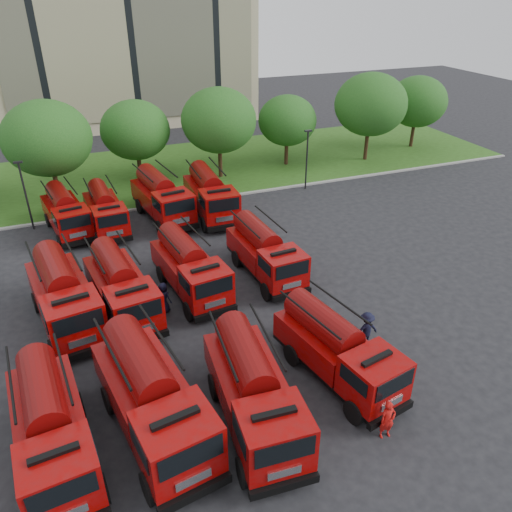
{
  "coord_description": "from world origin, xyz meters",
  "views": [
    {
      "loc": [
        -6.77,
        -19.16,
        15.98
      ],
      "look_at": [
        2.46,
        4.53,
        1.8
      ],
      "focal_mm": 35.0,
      "sensor_mm": 36.0,
      "label": 1
    }
  ],
  "objects_px": {
    "fire_truck_2": "(253,391)",
    "fire_truck_10": "(162,197)",
    "firefighter_3": "(364,344)",
    "fire_truck_4": "(64,295)",
    "fire_truck_11": "(210,195)",
    "fire_truck_6": "(190,267)",
    "firefighter_0": "(385,436)",
    "firefighter_2": "(316,364)",
    "fire_truck_3": "(337,349)",
    "fire_truck_5": "(121,287)",
    "fire_truck_1": "(152,398)",
    "firefighter_5": "(291,267)",
    "fire_truck_9": "(105,210)",
    "fire_truck_0": "(51,428)",
    "fire_truck_8": "(66,212)",
    "fire_truck_7": "(265,252)",
    "firefighter_1": "(282,439)",
    "firefighter_4": "(165,311)"
  },
  "relations": [
    {
      "from": "fire_truck_2",
      "to": "fire_truck_10",
      "type": "bearing_deg",
      "value": 91.65
    },
    {
      "from": "fire_truck_0",
      "to": "fire_truck_10",
      "type": "relative_size",
      "value": 0.95
    },
    {
      "from": "fire_truck_2",
      "to": "firefighter_1",
      "type": "bearing_deg",
      "value": -57.34
    },
    {
      "from": "fire_truck_9",
      "to": "firefighter_3",
      "type": "height_order",
      "value": "fire_truck_9"
    },
    {
      "from": "firefighter_1",
      "to": "firefighter_2",
      "type": "height_order",
      "value": "firefighter_1"
    },
    {
      "from": "fire_truck_1",
      "to": "fire_truck_9",
      "type": "height_order",
      "value": "fire_truck_1"
    },
    {
      "from": "fire_truck_11",
      "to": "firefighter_0",
      "type": "xyz_separation_m",
      "value": [
        0.31,
        -22.92,
        -1.7
      ]
    },
    {
      "from": "fire_truck_3",
      "to": "firefighter_2",
      "type": "distance_m",
      "value": 1.91
    },
    {
      "from": "firefighter_1",
      "to": "fire_truck_1",
      "type": "bearing_deg",
      "value": 168.16
    },
    {
      "from": "fire_truck_4",
      "to": "fire_truck_6",
      "type": "height_order",
      "value": "fire_truck_4"
    },
    {
      "from": "fire_truck_3",
      "to": "firefighter_2",
      "type": "xyz_separation_m",
      "value": [
        -0.4,
        1.01,
        -1.57
      ]
    },
    {
      "from": "fire_truck_4",
      "to": "firefighter_2",
      "type": "distance_m",
      "value": 13.28
    },
    {
      "from": "fire_truck_11",
      "to": "fire_truck_9",
      "type": "bearing_deg",
      "value": 178.16
    },
    {
      "from": "fire_truck_10",
      "to": "firefighter_0",
      "type": "relative_size",
      "value": 4.37
    },
    {
      "from": "fire_truck_2",
      "to": "fire_truck_5",
      "type": "bearing_deg",
      "value": 115.22
    },
    {
      "from": "fire_truck_5",
      "to": "fire_truck_8",
      "type": "height_order",
      "value": "fire_truck_5"
    },
    {
      "from": "fire_truck_0",
      "to": "firefighter_4",
      "type": "xyz_separation_m",
      "value": [
        5.83,
        8.06,
        -1.63
      ]
    },
    {
      "from": "firefighter_4",
      "to": "fire_truck_7",
      "type": "bearing_deg",
      "value": -118.5
    },
    {
      "from": "fire_truck_1",
      "to": "fire_truck_10",
      "type": "relative_size",
      "value": 1.05
    },
    {
      "from": "fire_truck_3",
      "to": "fire_truck_8",
      "type": "relative_size",
      "value": 1.05
    },
    {
      "from": "fire_truck_4",
      "to": "firefighter_3",
      "type": "height_order",
      "value": "fire_truck_4"
    },
    {
      "from": "fire_truck_0",
      "to": "fire_truck_9",
      "type": "bearing_deg",
      "value": 71.92
    },
    {
      "from": "fire_truck_1",
      "to": "firefighter_5",
      "type": "xyz_separation_m",
      "value": [
        10.55,
        9.92,
        -1.79
      ]
    },
    {
      "from": "fire_truck_10",
      "to": "fire_truck_1",
      "type": "bearing_deg",
      "value": -111.69
    },
    {
      "from": "fire_truck_2",
      "to": "firefighter_3",
      "type": "height_order",
      "value": "fire_truck_2"
    },
    {
      "from": "fire_truck_9",
      "to": "firefighter_4",
      "type": "distance_m",
      "value": 11.84
    },
    {
      "from": "fire_truck_5",
      "to": "firefighter_3",
      "type": "height_order",
      "value": "fire_truck_5"
    },
    {
      "from": "fire_truck_1",
      "to": "fire_truck_11",
      "type": "height_order",
      "value": "fire_truck_1"
    },
    {
      "from": "fire_truck_4",
      "to": "fire_truck_8",
      "type": "bearing_deg",
      "value": 77.74
    },
    {
      "from": "fire_truck_11",
      "to": "firefighter_3",
      "type": "height_order",
      "value": "fire_truck_11"
    },
    {
      "from": "fire_truck_4",
      "to": "fire_truck_11",
      "type": "relative_size",
      "value": 1.05
    },
    {
      "from": "fire_truck_3",
      "to": "fire_truck_4",
      "type": "distance_m",
      "value": 14.1
    },
    {
      "from": "fire_truck_0",
      "to": "fire_truck_4",
      "type": "height_order",
      "value": "fire_truck_4"
    },
    {
      "from": "fire_truck_0",
      "to": "fire_truck_7",
      "type": "xyz_separation_m",
      "value": [
        12.39,
        9.6,
        -0.06
      ]
    },
    {
      "from": "fire_truck_3",
      "to": "fire_truck_10",
      "type": "distance_m",
      "value": 20.28
    },
    {
      "from": "fire_truck_5",
      "to": "fire_truck_11",
      "type": "xyz_separation_m",
      "value": [
        8.12,
        10.61,
        0.07
      ]
    },
    {
      "from": "fire_truck_10",
      "to": "fire_truck_11",
      "type": "relative_size",
      "value": 1.03
    },
    {
      "from": "firefighter_0",
      "to": "fire_truck_9",
      "type": "bearing_deg",
      "value": 112.39
    },
    {
      "from": "fire_truck_2",
      "to": "firefighter_4",
      "type": "distance_m",
      "value": 9.38
    },
    {
      "from": "firefighter_2",
      "to": "fire_truck_10",
      "type": "bearing_deg",
      "value": 6.63
    },
    {
      "from": "fire_truck_1",
      "to": "fire_truck_4",
      "type": "distance_m",
      "value": 9.28
    },
    {
      "from": "firefighter_4",
      "to": "firefighter_5",
      "type": "height_order",
      "value": "firefighter_4"
    },
    {
      "from": "fire_truck_4",
      "to": "firefighter_2",
      "type": "xyz_separation_m",
      "value": [
        10.69,
        -7.68,
        -1.73
      ]
    },
    {
      "from": "fire_truck_2",
      "to": "fire_truck_6",
      "type": "bearing_deg",
      "value": 93.1
    },
    {
      "from": "fire_truck_7",
      "to": "fire_truck_6",
      "type": "bearing_deg",
      "value": 177.69
    },
    {
      "from": "fire_truck_5",
      "to": "firefighter_2",
      "type": "height_order",
      "value": "fire_truck_5"
    },
    {
      "from": "fire_truck_0",
      "to": "firefighter_1",
      "type": "relative_size",
      "value": 4.41
    },
    {
      "from": "fire_truck_9",
      "to": "firefighter_5",
      "type": "height_order",
      "value": "fire_truck_9"
    },
    {
      "from": "firefighter_1",
      "to": "firefighter_5",
      "type": "xyz_separation_m",
      "value": [
        6.01,
        12.2,
        0.0
      ]
    },
    {
      "from": "fire_truck_0",
      "to": "fire_truck_11",
      "type": "relative_size",
      "value": 0.98
    }
  ]
}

